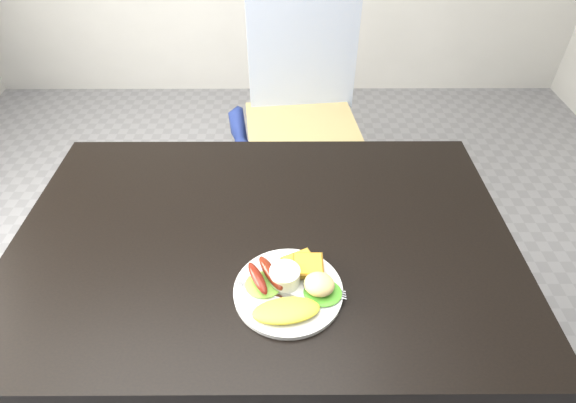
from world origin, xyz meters
The scene contains 15 objects.
room_floor centered at (0.00, 0.00, -0.01)m, with size 4.00×4.50×0.02m, color gray.
dining_table centered at (0.00, 0.00, 0.73)m, with size 1.20×0.80×0.04m, color black.
dining_chair centered at (0.13, 0.93, 0.45)m, with size 0.48×0.48×0.06m, color tan.
person centered at (0.07, 0.58, 0.85)m, with size 0.61×0.41×1.70m, color navy.
plate centered at (0.06, -0.18, 0.76)m, with size 0.23×0.23×0.01m, color white.
lettuce_left centered at (0.01, -0.17, 0.77)m, with size 0.08×0.07×0.01m, color #3F8B21.
lettuce_right centered at (0.13, -0.19, 0.77)m, with size 0.08×0.07×0.01m, color #2B8918.
omelette centered at (0.05, -0.24, 0.77)m, with size 0.14×0.06×0.02m, color yellow.
sausage_a centered at (-0.01, -0.17, 0.78)m, with size 0.02×0.09×0.02m, color maroon.
sausage_b centered at (0.02, -0.15, 0.78)m, with size 0.03×0.10×0.03m, color maroon.
ramekin centered at (0.05, -0.16, 0.78)m, with size 0.06×0.06×0.04m, color white.
toast_a centered at (0.09, -0.12, 0.77)m, with size 0.07×0.07×0.01m, color brown.
toast_b centered at (0.10, -0.13, 0.78)m, with size 0.07×0.07×0.01m, color brown.
potato_salad centered at (0.12, -0.18, 0.79)m, with size 0.06×0.06×0.03m, color beige.
fork centered at (0.03, -0.19, 0.76)m, with size 0.17×0.01×0.00m, color #ADAFB7.
Camera 1 is at (0.06, -0.77, 1.52)m, focal length 28.00 mm.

